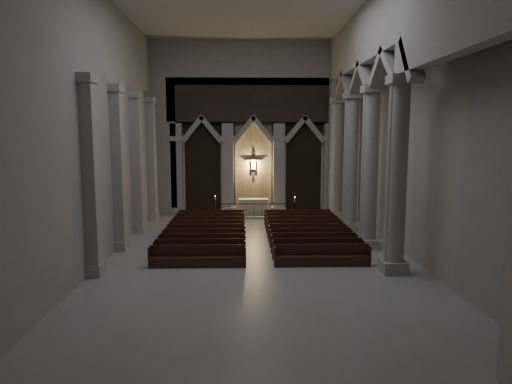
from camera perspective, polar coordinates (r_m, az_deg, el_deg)
room at (r=20.79m, az=0.38°, el=12.51°), size 24.00×24.10×12.00m
sanctuary_wall at (r=32.25m, az=-0.33°, el=8.96°), size 14.00×0.77×12.00m
right_arcade at (r=22.97m, az=14.44°, el=12.36°), size 1.00×24.00×12.00m
left_pilasters at (r=25.01m, az=-15.58°, el=2.91°), size 0.60×13.00×8.03m
sanctuary_step at (r=31.82m, az=-0.29°, el=-2.86°), size 8.50×2.60×0.15m
altar at (r=31.69m, az=-0.33°, el=-1.79°), size 2.07×0.83×1.05m
altar_rail at (r=30.56m, az=-0.24°, el=-2.06°), size 5.49×0.09×1.08m
candle_stand_left at (r=30.49m, az=-5.08°, el=-2.64°), size 0.27×0.27×1.61m
candle_stand_right at (r=30.81m, az=4.84°, el=-2.59°), size 0.25×0.25×1.50m
pews at (r=24.36m, az=0.12°, el=-5.51°), size 9.59×9.49×0.93m
worshipper at (r=27.45m, az=3.22°, el=-3.44°), size 0.43×0.28×1.17m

